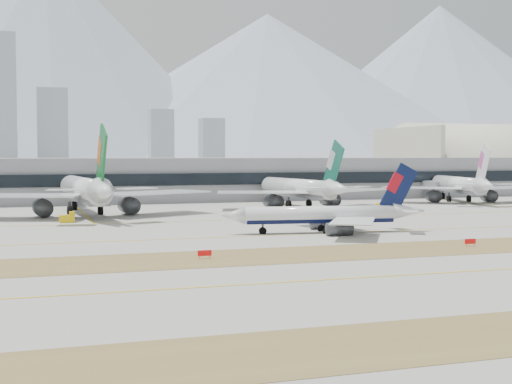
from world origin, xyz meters
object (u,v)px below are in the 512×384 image
object	(u,v)px
widebody_cathay	(300,189)
terminal	(164,179)
widebody_china_air	(460,186)
hangar	(492,190)
widebody_eva	(86,192)
taxiing_airliner	(327,216)

from	to	relation	value
widebody_cathay	terminal	xyz separation A→B (m)	(-32.53, 50.39, 2.01)
widebody_china_air	hangar	xyz separation A→B (m)	(60.97, 64.64, -5.29)
widebody_eva	widebody_china_air	world-z (taller)	widebody_eva
widebody_china_air	terminal	distance (m)	103.64
widebody_cathay	terminal	size ratio (longest dim) A/B	0.21
taxiing_airliner	terminal	world-z (taller)	terminal
hangar	widebody_china_air	bearing A→B (deg)	-133.33
hangar	widebody_cathay	bearing A→B (deg)	-149.97
widebody_eva	widebody_cathay	size ratio (longest dim) A/B	1.15
widebody_china_air	hangar	bearing A→B (deg)	-29.36
widebody_cathay	taxiing_airliner	bearing A→B (deg)	157.00
taxiing_airliner	widebody_cathay	size ratio (longest dim) A/B	0.76
taxiing_airliner	widebody_china_air	world-z (taller)	widebody_china_air
widebody_cathay	hangar	xyz separation A→B (m)	(122.03, 70.55, -5.36)
terminal	hangar	world-z (taller)	hangar
widebody_cathay	widebody_china_air	world-z (taller)	widebody_cathay
widebody_china_air	terminal	bearing A→B (deg)	78.56
terminal	widebody_eva	bearing A→B (deg)	-118.51
taxiing_airliner	widebody_cathay	world-z (taller)	widebody_cathay
terminal	hangar	distance (m)	156.05
widebody_eva	hangar	xyz separation A→B (m)	(187.21, 80.27, -6.19)
taxiing_airliner	widebody_eva	distance (m)	73.15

